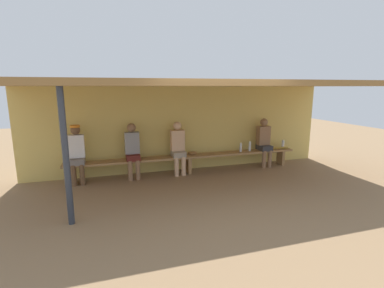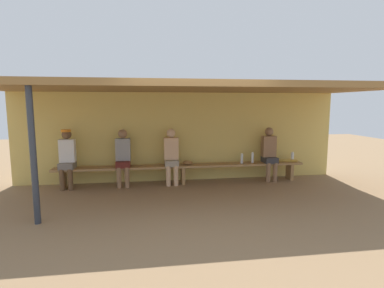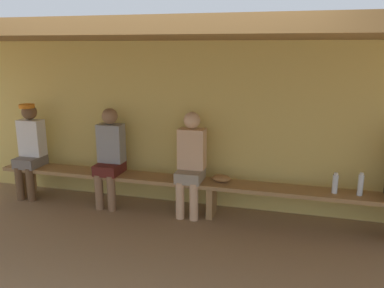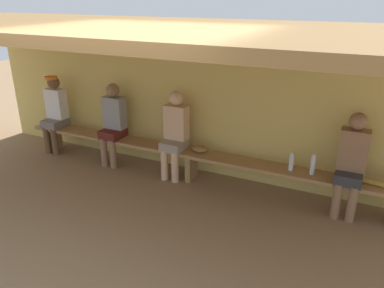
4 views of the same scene
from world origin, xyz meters
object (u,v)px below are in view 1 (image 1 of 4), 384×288
water_bottle_green (250,146)px  bench (189,158)px  player_shirtless_tan (264,140)px  player_in_white (178,146)px  player_leftmost (77,151)px  water_bottle_orange (283,144)px  baseball_bat (274,148)px  support_post (66,158)px  player_in_red (132,149)px  baseball_glove_worn (193,153)px  water_bottle_blue (241,147)px

water_bottle_green → bench: bearing=179.9°
player_shirtless_tan → player_in_white: bearing=180.0°
player_in_white → player_leftmost: (-2.37, 0.00, 0.02)m
water_bottle_orange → baseball_bat: bearing=-174.3°
bench → baseball_bat: baseball_bat is taller
player_in_white → water_bottle_orange: bearing=0.5°
support_post → player_in_white: 3.17m
player_in_red → player_leftmost: (-1.24, 0.00, 0.02)m
baseball_bat → baseball_glove_worn: bearing=-169.8°
player_in_white → water_bottle_green: (2.02, -0.01, -0.14)m
player_in_white → baseball_bat: size_ratio=1.68×
player_in_red → player_leftmost: 1.24m
baseball_bat → player_in_red: bearing=-168.9°
player_in_white → player_leftmost: size_ratio=0.99×
player_in_red → baseball_glove_worn: player_in_red is taller
player_shirtless_tan → water_bottle_orange: size_ratio=5.49×
player_shirtless_tan → water_bottle_green: bearing=-179.1°
support_post → water_bottle_blue: size_ratio=8.91×
support_post → water_bottle_orange: support_post is taller
baseball_bat → player_in_white: bearing=-169.0°
player_shirtless_tan → water_bottle_orange: (0.63, 0.03, -0.15)m
water_bottle_orange → water_bottle_green: (-1.08, -0.04, 0.01)m
player_in_red → player_in_white: size_ratio=1.00×
player_leftmost → water_bottle_blue: 4.12m
player_in_white → baseball_glove_worn: bearing=5.1°
player_in_red → water_bottle_orange: player_in_red is taller
bench → player_in_white: player_in_white is taller
player_leftmost → baseball_glove_worn: bearing=0.7°
player_leftmost → baseball_glove_worn: size_ratio=5.60×
support_post → player_in_red: 2.45m
water_bottle_green → baseball_glove_worn: 1.63m
water_bottle_orange → water_bottle_blue: (-1.35, -0.03, 0.00)m
support_post → player_shirtless_tan: support_post is taller
player_in_white → player_in_red: bearing=180.0°
baseball_glove_worn → baseball_bat: 2.40m
bench → player_leftmost: (-2.65, 0.00, 0.36)m
player_in_red → player_in_white: 1.13m
support_post → player_in_white: support_post is taller
player_in_white → water_bottle_blue: player_in_white is taller
player_leftmost → baseball_bat: size_ratio=1.69×
water_bottle_blue → player_shirtless_tan: bearing=0.5°
baseball_bat → player_leftmost: bearing=-168.9°
player_in_red → water_bottle_blue: bearing=-0.1°
player_in_white → water_bottle_blue: 1.75m
support_post → baseball_glove_worn: support_post is taller
player_in_red → baseball_glove_worn: size_ratio=5.56×
water_bottle_green → player_leftmost: bearing=179.9°
player_in_red → water_bottle_blue: player_in_red is taller
bench → water_bottle_green: (1.74, -0.00, 0.20)m
player_in_red → water_bottle_orange: (4.23, 0.03, -0.15)m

